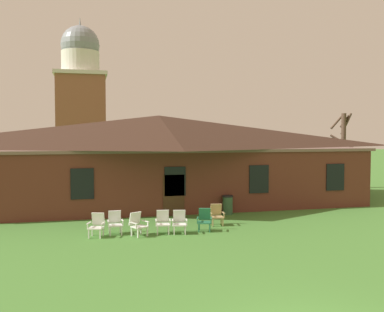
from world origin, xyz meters
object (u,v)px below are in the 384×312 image
at_px(lawn_chair_by_porch, 97,224).
at_px(lawn_chair_left_end, 138,224).
at_px(trash_bin, 228,205).
at_px(lawn_chair_near_door, 115,222).
at_px(lawn_chair_under_eave, 217,214).
at_px(lawn_chair_right_end, 179,221).
at_px(lawn_chair_middle, 163,221).
at_px(lawn_chair_far_side, 205,219).

relative_size(lawn_chair_by_porch, lawn_chair_left_end, 1.00).
bearing_deg(trash_bin, lawn_chair_near_door, -152.63).
bearing_deg(lawn_chair_by_porch, lawn_chair_under_eave, 10.52).
relative_size(lawn_chair_left_end, lawn_chair_right_end, 1.00).
bearing_deg(lawn_chair_middle, lawn_chair_far_side, 0.62).
distance_m(lawn_chair_middle, trash_bin, 5.28).
xyz_separation_m(lawn_chair_right_end, lawn_chair_far_side, (1.15, 0.19, 0.00)).
height_order(lawn_chair_right_end, trash_bin, trash_bin).
xyz_separation_m(lawn_chair_left_end, lawn_chair_right_end, (1.75, 0.03, 0.00)).
xyz_separation_m(lawn_chair_far_side, lawn_chair_under_eave, (0.85, 1.00, 0.00)).
bearing_deg(lawn_chair_right_end, lawn_chair_under_eave, 30.74).
bearing_deg(lawn_chair_under_eave, lawn_chair_left_end, -161.96).
distance_m(lawn_chair_right_end, lawn_chair_under_eave, 2.32).
relative_size(lawn_chair_near_door, lawn_chair_middle, 1.00).
relative_size(lawn_chair_by_porch, lawn_chair_under_eave, 1.00).
bearing_deg(lawn_chair_right_end, lawn_chair_middle, 165.82).
relative_size(lawn_chair_middle, lawn_chair_right_end, 1.00).
relative_size(lawn_chair_near_door, lawn_chair_far_side, 1.00).
distance_m(lawn_chair_left_end, trash_bin, 6.26).
bearing_deg(lawn_chair_by_porch, lawn_chair_middle, -0.41).
bearing_deg(trash_bin, lawn_chair_by_porch, -153.07).
bearing_deg(lawn_chair_by_porch, trash_bin, 26.93).
xyz_separation_m(lawn_chair_near_door, lawn_chair_middle, (1.96, -0.34, 0.00)).
bearing_deg(lawn_chair_left_end, lawn_chair_right_end, 1.11).
height_order(lawn_chair_left_end, lawn_chair_under_eave, same).
distance_m(lawn_chair_by_porch, lawn_chair_under_eave, 5.47).
relative_size(lawn_chair_near_door, lawn_chair_left_end, 1.00).
relative_size(lawn_chair_by_porch, trash_bin, 0.98).
height_order(lawn_chair_near_door, lawn_chair_middle, same).
height_order(lawn_chair_near_door, trash_bin, trash_bin).
relative_size(lawn_chair_far_side, trash_bin, 0.98).
xyz_separation_m(lawn_chair_right_end, lawn_chair_under_eave, (2.00, 1.19, 0.00)).
height_order(lawn_chair_near_door, lawn_chair_left_end, same).
height_order(lawn_chair_by_porch, lawn_chair_left_end, same).
bearing_deg(lawn_chair_middle, lawn_chair_near_door, 170.16).
distance_m(lawn_chair_left_end, lawn_chair_under_eave, 3.95).
bearing_deg(lawn_chair_right_end, lawn_chair_far_side, 9.42).
relative_size(lawn_chair_middle, trash_bin, 0.98).
bearing_deg(lawn_chair_by_porch, lawn_chair_near_door, 23.32).
height_order(lawn_chair_left_end, lawn_chair_far_side, same).
bearing_deg(lawn_chair_near_door, lawn_chair_far_side, -4.84).
height_order(lawn_chair_by_porch, lawn_chair_right_end, same).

